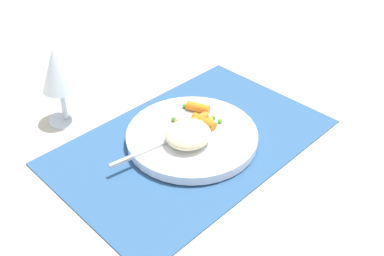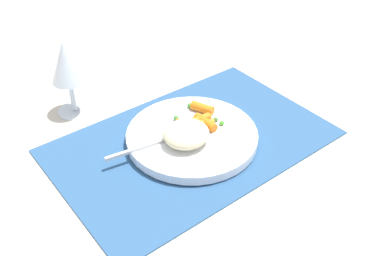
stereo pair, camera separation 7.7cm
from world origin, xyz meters
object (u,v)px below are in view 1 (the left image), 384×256
object	(u,v)px
plate	(192,136)
wine_glass	(57,73)
carrot_portion	(198,119)
rice_mound	(188,134)
fork	(174,139)

from	to	relation	value
plate	wine_glass	world-z (taller)	wine_glass
carrot_portion	plate	bearing A→B (deg)	-155.34
rice_mound	wine_glass	xyz separation A→B (m)	(-0.10, 0.24, 0.06)
fork	wine_glass	world-z (taller)	wine_glass
plate	fork	world-z (taller)	fork
fork	rice_mound	bearing A→B (deg)	-57.11
carrot_portion	fork	world-z (taller)	carrot_portion
fork	plate	bearing A→B (deg)	-9.73
rice_mound	carrot_portion	size ratio (longest dim) A/B	0.87
rice_mound	carrot_portion	world-z (taller)	rice_mound
plate	wine_glass	xyz separation A→B (m)	(-0.12, 0.23, 0.09)
fork	wine_glass	distance (m)	0.25
carrot_portion	fork	distance (m)	0.07
plate	rice_mound	size ratio (longest dim) A/B	2.90
wine_glass	rice_mound	bearing A→B (deg)	-67.53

